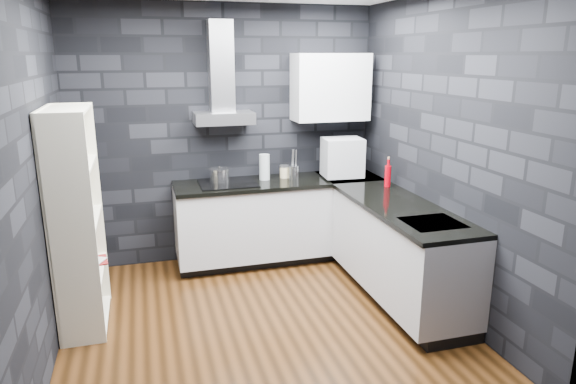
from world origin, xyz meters
name	(u,v)px	position (x,y,z in m)	size (l,w,h in m)	color
ground	(263,323)	(0.00, 0.00, 0.00)	(3.20, 3.20, 0.00)	#44260F
wall_back	(226,135)	(0.00, 1.62, 1.35)	(3.20, 0.05, 2.70)	black
wall_front	(337,234)	(0.00, -1.62, 1.35)	(3.20, 0.05, 2.70)	black
wall_left	(31,180)	(-1.62, 0.00, 1.35)	(0.05, 3.20, 2.70)	black
wall_right	(445,155)	(1.62, 0.00, 1.35)	(0.05, 3.20, 2.70)	black
toekick_back	(279,254)	(0.50, 1.34, 0.05)	(2.18, 0.50, 0.10)	black
toekick_right	(401,292)	(1.34, 0.10, 0.05)	(0.50, 1.78, 0.10)	black
counter_back_cab	(280,218)	(0.50, 1.30, 0.48)	(2.20, 0.60, 0.76)	silver
counter_right_cab	(399,250)	(1.30, 0.10, 0.48)	(0.60, 1.80, 0.76)	silver
counter_back_top	(280,182)	(0.50, 1.29, 0.88)	(2.20, 0.62, 0.04)	black
counter_right_top	(401,207)	(1.29, 0.10, 0.88)	(0.62, 1.80, 0.04)	black
counter_corner_top	(349,177)	(1.30, 1.30, 0.88)	(0.62, 0.62, 0.04)	black
hood_body	(224,118)	(-0.05, 1.43, 1.56)	(0.60, 0.34, 0.12)	#A7A7AB
hood_chimney	(221,66)	(-0.05, 1.50, 2.07)	(0.24, 0.20, 0.90)	#A7A7AB
upper_cabinet	(330,87)	(1.10, 1.43, 1.85)	(0.80, 0.35, 0.70)	silver
cooktop	(228,183)	(-0.05, 1.30, 0.91)	(0.58, 0.50, 0.01)	black
sink_rim	(433,223)	(1.30, -0.40, 0.89)	(0.44, 0.40, 0.01)	#A7A7AB
pot	(220,176)	(-0.12, 1.38, 0.97)	(0.20, 0.20, 0.12)	silver
glass_vase	(264,167)	(0.36, 1.37, 1.04)	(0.11, 0.11, 0.27)	silver
storage_jar	(284,172)	(0.58, 1.39, 0.96)	(0.10, 0.10, 0.12)	#CABA89
utensil_crock	(294,172)	(0.66, 1.31, 0.97)	(0.11, 0.11, 0.14)	silver
appliance_garage	(342,157)	(1.17, 1.22, 1.12)	(0.41, 0.32, 0.41)	silver
red_bottle	(388,176)	(1.47, 0.73, 1.01)	(0.06, 0.06, 0.21)	#AB000C
bookshelf	(77,220)	(-1.42, 0.44, 0.90)	(0.34, 0.80, 1.80)	silver
fruit_bowl	(76,218)	(-1.42, 0.38, 0.94)	(0.20, 0.20, 0.05)	white
book_red	(84,251)	(-1.41, 0.61, 0.57)	(0.18, 0.02, 0.24)	maroon
book_second	(79,250)	(-1.45, 0.58, 0.59)	(0.18, 0.02, 0.25)	#B2B2B2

